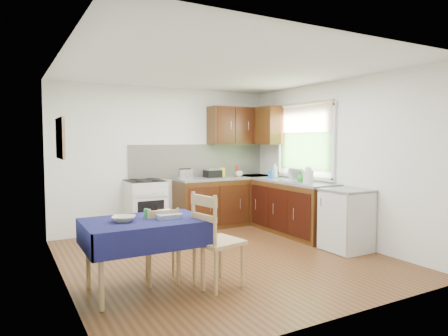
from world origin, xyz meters
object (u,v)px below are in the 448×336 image
dining_table (145,229)px  sandwich_press (213,173)px  chair_far (162,243)px  dish_rack (297,180)px  toaster (185,174)px  kettle (308,176)px  chair_near (214,237)px

dining_table → sandwich_press: size_ratio=4.41×
chair_far → dish_rack: size_ratio=1.86×
toaster → kettle: (1.42, -1.57, 0.03)m
chair_near → dish_rack: dish_rack is taller
chair_far → kettle: size_ratio=3.12×
chair_far → dish_rack: dish_rack is taller
kettle → toaster: bearing=132.1°
sandwich_press → dish_rack: size_ratio=0.62×
dish_rack → kettle: (-0.03, -0.31, 0.10)m
chair_far → sandwich_press: (1.84, 2.34, 0.53)m
sandwich_press → kettle: size_ratio=1.04×
chair_far → chair_near: size_ratio=0.83×
chair_far → chair_near: chair_near is taller
chair_far → dish_rack: 2.95m
dining_table → sandwich_press: sandwich_press is taller
dining_table → chair_far: size_ratio=1.46×
dish_rack → chair_near: bearing=-128.7°
dining_table → dish_rack: bearing=3.7°
chair_near → sandwich_press: size_ratio=3.65×
chair_far → chair_near: 0.60m
kettle → chair_near: bearing=-153.7°
dining_table → kettle: bearing=-1.7°
dining_table → toaster: toaster is taller
chair_far → kettle: kettle is taller
chair_near → sandwich_press: 3.11m
chair_near → chair_far: bearing=36.0°
chair_far → sandwich_press: sandwich_press is taller
toaster → sandwich_press: toaster is taller
toaster → dish_rack: 1.92m
toaster → dining_table: bearing=-118.0°
kettle → dish_rack: bearing=84.8°
sandwich_press → chair_far: bearing=-116.4°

